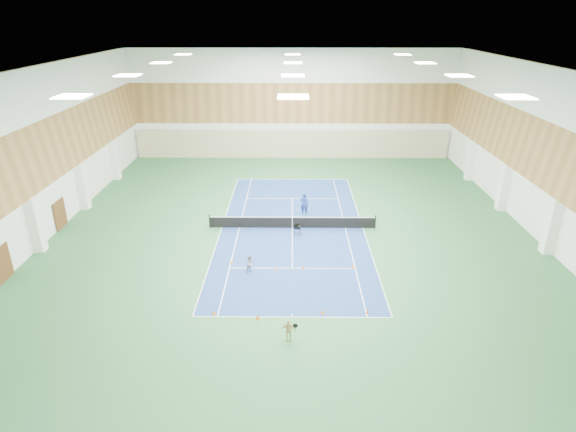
% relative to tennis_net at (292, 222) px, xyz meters
% --- Properties ---
extents(ground, '(40.00, 40.00, 0.00)m').
position_rel_tennis_net_xyz_m(ground, '(0.00, 0.00, -0.55)').
color(ground, '#296136').
rests_on(ground, ground).
extents(room_shell, '(36.00, 40.00, 12.00)m').
position_rel_tennis_net_xyz_m(room_shell, '(0.00, 0.00, 5.45)').
color(room_shell, white).
rests_on(room_shell, ground).
extents(wood_cladding, '(36.00, 40.00, 8.00)m').
position_rel_tennis_net_xyz_m(wood_cladding, '(0.00, 0.00, 7.45)').
color(wood_cladding, '#9E6C3A').
rests_on(wood_cladding, room_shell).
extents(ceiling_light_grid, '(21.40, 25.40, 0.06)m').
position_rel_tennis_net_xyz_m(ceiling_light_grid, '(0.00, 0.00, 11.37)').
color(ceiling_light_grid, white).
rests_on(ceiling_light_grid, room_shell).
extents(court_surface, '(10.97, 23.77, 0.01)m').
position_rel_tennis_net_xyz_m(court_surface, '(0.00, 0.00, -0.55)').
color(court_surface, navy).
rests_on(court_surface, ground).
extents(tennis_balls_scatter, '(10.57, 22.77, 0.07)m').
position_rel_tennis_net_xyz_m(tennis_balls_scatter, '(0.00, 0.00, -0.50)').
color(tennis_balls_scatter, '#C0DC25').
rests_on(tennis_balls_scatter, ground).
extents(tennis_net, '(12.80, 0.10, 1.10)m').
position_rel_tennis_net_xyz_m(tennis_net, '(0.00, 0.00, 0.00)').
color(tennis_net, black).
rests_on(tennis_net, ground).
extents(back_curtain, '(35.40, 0.16, 3.20)m').
position_rel_tennis_net_xyz_m(back_curtain, '(0.00, 19.75, 1.05)').
color(back_curtain, '#C6B793').
rests_on(back_curtain, ground).
extents(door_left_a, '(0.08, 1.80, 2.20)m').
position_rel_tennis_net_xyz_m(door_left_a, '(-17.92, -8.00, 0.55)').
color(door_left_a, '#593319').
rests_on(door_left_a, ground).
extents(door_left_b, '(0.08, 1.80, 2.20)m').
position_rel_tennis_net_xyz_m(door_left_b, '(-17.92, 0.00, 0.55)').
color(door_left_b, '#593319').
rests_on(door_left_b, ground).
extents(coach, '(0.75, 0.58, 1.85)m').
position_rel_tennis_net_xyz_m(coach, '(0.99, 2.85, 0.37)').
color(coach, navy).
rests_on(coach, ground).
extents(child_court, '(0.74, 0.73, 1.20)m').
position_rel_tennis_net_xyz_m(child_court, '(-2.70, -6.87, 0.05)').
color(child_court, '#96969E').
rests_on(child_court, ground).
extents(child_apron, '(0.72, 0.36, 1.19)m').
position_rel_tennis_net_xyz_m(child_apron, '(-0.20, -13.87, 0.05)').
color(child_apron, tan).
rests_on(child_apron, ground).
extents(ball_cart, '(0.55, 0.55, 0.81)m').
position_rel_tennis_net_xyz_m(ball_cart, '(0.38, -1.24, -0.14)').
color(ball_cart, black).
rests_on(ball_cart, ground).
extents(cone_svc_a, '(0.20, 0.20, 0.21)m').
position_rel_tennis_net_xyz_m(cone_svc_a, '(-4.03, -5.83, -0.44)').
color(cone_svc_a, orange).
rests_on(cone_svc_a, ground).
extents(cone_svc_b, '(0.18, 0.18, 0.20)m').
position_rel_tennis_net_xyz_m(cone_svc_b, '(-1.12, -6.60, -0.45)').
color(cone_svc_b, '#F15F0C').
rests_on(cone_svc_b, ground).
extents(cone_svc_c, '(0.21, 0.21, 0.23)m').
position_rel_tennis_net_xyz_m(cone_svc_c, '(0.73, -6.43, -0.43)').
color(cone_svc_c, orange).
rests_on(cone_svc_c, ground).
extents(cone_svc_d, '(0.22, 0.22, 0.24)m').
position_rel_tennis_net_xyz_m(cone_svc_d, '(3.96, -6.31, -0.43)').
color(cone_svc_d, orange).
rests_on(cone_svc_d, ground).
extents(cone_base_a, '(0.22, 0.22, 0.24)m').
position_rel_tennis_net_xyz_m(cone_base_a, '(-4.36, -11.62, -0.43)').
color(cone_base_a, orange).
rests_on(cone_base_a, ground).
extents(cone_base_b, '(0.23, 0.23, 0.25)m').
position_rel_tennis_net_xyz_m(cone_base_b, '(-1.89, -12.03, -0.43)').
color(cone_base_b, '#D6500B').
rests_on(cone_base_b, ground).
extents(cone_base_c, '(0.21, 0.21, 0.24)m').
position_rel_tennis_net_xyz_m(cone_base_c, '(1.67, -11.54, -0.43)').
color(cone_base_c, '#FF660D').
rests_on(cone_base_c, ground).
extents(cone_base_d, '(0.19, 0.19, 0.21)m').
position_rel_tennis_net_xyz_m(cone_base_d, '(4.17, -11.45, -0.45)').
color(cone_base_d, '#E24C0B').
rests_on(cone_base_d, ground).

